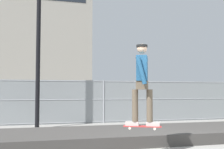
% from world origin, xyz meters
% --- Properties ---
extents(gravel_berm, '(15.16, 2.47, 0.30)m').
position_xyz_m(gravel_berm, '(0.00, 2.55, 0.15)').
color(gravel_berm, '#3D3A38').
rests_on(gravel_berm, ground_plane).
extents(skateboard, '(0.81, 0.53, 0.07)m').
position_xyz_m(skateboard, '(-0.77, 0.59, 0.62)').
color(skateboard, '#B22D2D').
extents(skater, '(0.69, 0.62, 1.75)m').
position_xyz_m(skater, '(-0.77, 0.59, 1.63)').
color(skater, '#B2ADA8').
rests_on(skater, skateboard).
extents(chain_fence, '(25.21, 0.06, 1.85)m').
position_xyz_m(chain_fence, '(0.00, 7.11, 0.93)').
color(chain_fence, gray).
rests_on(chain_fence, ground_plane).
extents(street_lamp, '(0.44, 0.44, 6.57)m').
position_xyz_m(street_lamp, '(-2.84, 5.92, 4.11)').
color(street_lamp, black).
rests_on(street_lamp, ground_plane).
extents(library_building, '(21.64, 15.52, 22.14)m').
position_xyz_m(library_building, '(-6.65, 37.69, 11.07)').
color(library_building, gray).
rests_on(library_building, ground_plane).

